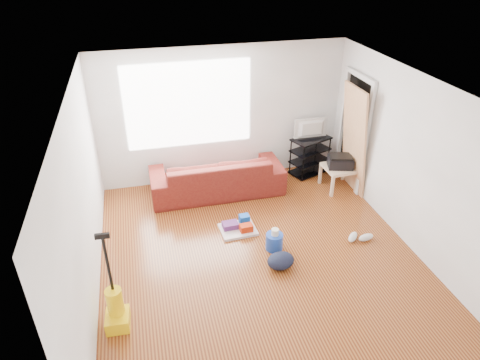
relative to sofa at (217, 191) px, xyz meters
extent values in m
cube|color=#511F0D|center=(0.24, -1.95, 0.00)|extent=(4.50, 5.00, 0.01)
cube|color=white|center=(0.24, -1.95, 2.50)|extent=(4.50, 5.00, 0.01)
cube|color=silver|center=(0.24, 0.55, 1.25)|extent=(4.50, 0.01, 2.50)
cube|color=silver|center=(0.24, -4.45, 1.25)|extent=(4.50, 0.01, 2.50)
cube|color=silver|center=(-2.01, -1.95, 1.25)|extent=(0.01, 5.00, 2.50)
cube|color=silver|center=(2.49, -1.95, 1.25)|extent=(0.01, 5.00, 2.50)
cube|color=white|center=(-0.36, 0.53, 1.50)|extent=(2.20, 0.01, 1.50)
cube|color=silver|center=(2.45, -0.70, 1.00)|extent=(0.06, 0.08, 2.00)
cube|color=silver|center=(2.45, 0.20, 1.00)|extent=(0.06, 0.08, 2.00)
cube|color=silver|center=(2.45, -0.25, 2.04)|extent=(0.06, 0.98, 0.08)
cube|color=black|center=(2.48, -0.25, 1.00)|extent=(0.01, 0.86, 1.98)
imported|color=#4E0F0E|center=(0.00, 0.00, 0.00)|extent=(2.36, 0.92, 0.69)
cube|color=black|center=(1.89, 0.27, 0.03)|extent=(0.84, 0.66, 0.03)
cube|color=black|center=(1.89, 0.27, 0.26)|extent=(0.84, 0.66, 0.03)
cube|color=black|center=(1.89, 0.27, 0.49)|extent=(0.84, 0.66, 0.03)
cube|color=black|center=(1.89, 0.27, 0.72)|extent=(0.84, 0.66, 0.03)
cylinder|color=black|center=(1.64, -0.02, 0.37)|extent=(0.03, 0.03, 0.74)
cylinder|color=black|center=(1.51, 0.31, 0.37)|extent=(0.03, 0.03, 0.74)
cylinder|color=black|center=(2.27, 0.23, 0.37)|extent=(0.03, 0.03, 0.74)
cylinder|color=black|center=(2.14, 0.56, 0.37)|extent=(0.03, 0.03, 0.74)
imported|color=black|center=(1.89, 0.27, 0.92)|extent=(0.65, 0.09, 0.37)
cube|color=tan|center=(2.19, -0.40, 0.41)|extent=(0.56, 0.56, 0.05)
cube|color=tan|center=(1.96, -0.66, 0.19)|extent=(0.05, 0.05, 0.39)
cube|color=tan|center=(1.93, -0.17, 0.19)|extent=(0.05, 0.05, 0.39)
cube|color=tan|center=(2.44, -0.64, 0.19)|extent=(0.05, 0.05, 0.39)
cube|color=tan|center=(2.42, -0.15, 0.19)|extent=(0.05, 0.05, 0.39)
cube|color=black|center=(2.19, -0.40, 0.53)|extent=(0.51, 0.44, 0.18)
cube|color=black|center=(2.19, -0.40, 0.64)|extent=(0.45, 0.39, 0.04)
cylinder|color=#1940AC|center=(0.50, -1.81, 0.00)|extent=(0.31, 0.31, 0.26)
cylinder|color=silver|center=(0.50, -1.82, 0.18)|extent=(0.11, 0.11, 0.10)
cube|color=silver|center=(0.08, -1.26, 0.02)|extent=(0.57, 0.47, 0.04)
cube|color=#B32506|center=(0.19, -1.34, 0.10)|extent=(0.21, 0.14, 0.11)
cube|color=#532362|center=(-0.03, -1.20, 0.09)|extent=(0.25, 0.19, 0.09)
cube|color=#0E4CB9|center=(0.21, -1.14, 0.12)|extent=(0.16, 0.14, 0.16)
ellipsoid|color=black|center=(0.46, -2.22, 0.00)|extent=(0.44, 0.38, 0.22)
ellipsoid|color=silver|center=(1.74, -1.91, 0.05)|extent=(0.26, 0.26, 0.11)
ellipsoid|color=silver|center=(1.93, -1.97, 0.05)|extent=(0.27, 0.15, 0.11)
cube|color=yellow|center=(-1.76, -2.75, 0.09)|extent=(0.29, 0.33, 0.18)
cylinder|color=yellow|center=(-1.76, -2.70, 0.35)|extent=(0.20, 0.20, 0.34)
cylinder|color=black|center=(-1.76, -2.67, 0.89)|extent=(0.04, 0.04, 0.74)
cube|color=black|center=(-1.76, -2.67, 1.28)|extent=(0.16, 0.05, 0.06)
cube|color=#B47A51|center=(2.37, -0.47, 0.00)|extent=(0.24, 0.78, 1.94)
camera|label=1|loc=(-1.22, -6.58, 4.08)|focal=32.00mm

